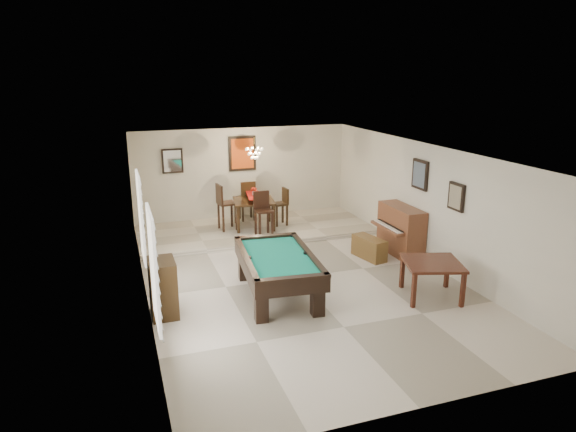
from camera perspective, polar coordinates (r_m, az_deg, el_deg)
ground_plane at (r=10.62m, az=1.06°, el=-6.87°), size 6.00×9.00×0.02m
wall_back at (r=14.38m, az=-5.08°, el=4.60°), size 6.00×0.04×2.60m
wall_front at (r=6.43m, az=15.23°, el=-10.53°), size 6.00×0.04×2.60m
wall_left at (r=9.62m, az=-15.94°, el=-1.65°), size 0.04×9.00×2.60m
wall_right at (r=11.54m, az=15.24°, el=1.27°), size 0.04×9.00×2.60m
ceiling at (r=9.91m, az=1.14°, el=7.18°), size 6.00×9.00×0.04m
dining_step at (r=13.52m, az=-3.66°, el=-1.54°), size 6.00×2.50×0.12m
window_left_front at (r=7.51m, az=-14.70°, el=-5.71°), size 0.06×1.00×1.70m
window_left_rear at (r=10.17m, az=-16.03°, el=-0.13°), size 0.06×1.00×1.70m
pool_table at (r=9.65m, az=-1.13°, el=-6.69°), size 1.50×2.48×0.79m
square_table at (r=9.98m, az=15.63°, el=-6.80°), size 1.27×1.27×0.70m
upright_piano at (r=11.99m, az=11.89°, el=-1.62°), size 0.76×1.35×1.12m
piano_bench at (r=11.72m, az=9.01°, el=-3.52°), size 0.52×0.93×0.49m
apothecary_chest at (r=9.15m, az=-13.72°, el=-7.76°), size 0.44×0.66×1.00m
dining_table at (r=13.44m, az=-3.79°, el=0.52°), size 1.19×1.19×0.86m
flower_vase at (r=13.30m, az=-3.83°, el=2.76°), size 0.13×0.13×0.22m
dining_chair_south at (r=12.70m, az=-2.71°, el=0.20°), size 0.43×0.43×1.10m
dining_chair_north at (r=14.11m, az=-4.61°, el=1.76°), size 0.42×0.42×1.10m
dining_chair_west at (r=13.27m, az=-6.77°, el=1.02°), size 0.50×0.50×1.20m
dining_chair_east at (r=13.61m, az=-0.93°, el=1.04°), size 0.39×0.39×0.99m
chandelier at (r=12.99m, az=-3.77°, el=7.44°), size 0.44×0.44×0.60m
back_painting at (r=14.24m, az=-5.10°, el=6.93°), size 0.75×0.06×0.95m
back_mirror at (r=13.93m, az=-12.73°, el=5.99°), size 0.55×0.06×0.65m
right_picture_upper at (r=11.63m, az=14.47°, el=4.48°), size 0.06×0.55×0.65m
right_picture_lower at (r=10.63m, az=18.20°, el=2.04°), size 0.06×0.45×0.55m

